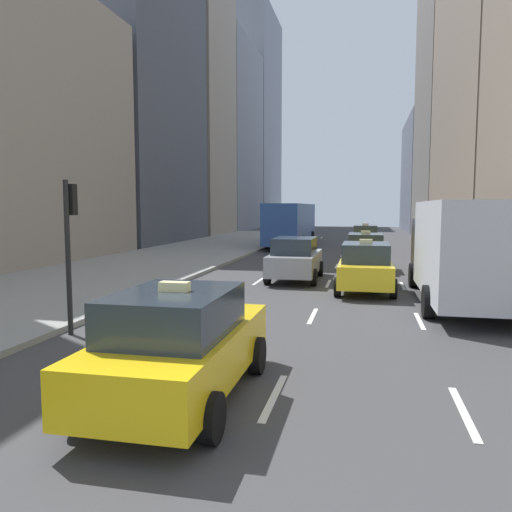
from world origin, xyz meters
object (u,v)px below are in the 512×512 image
taxi_lead (365,237)px  city_bus (291,223)px  sedan_black_near (295,259)px  taxi_second (365,251)px  taxi_third (365,267)px  traffic_light_pole (69,232)px  box_truck (461,249)px  taxi_fourth (180,344)px

taxi_lead → city_bus: size_ratio=0.38×
sedan_black_near → city_bus: 18.39m
taxi_second → taxi_third: (0.00, -6.50, 0.00)m
traffic_light_pole → city_bus: bearing=87.7°
sedan_black_near → traffic_light_pole: traffic_light_pole is taller
sedan_black_near → box_truck: 6.97m
box_truck → traffic_light_pole: 11.12m
taxi_third → box_truck: bearing=-34.3°
city_bus → box_truck: 23.77m
taxi_third → sedan_black_near: bearing=142.3°
sedan_black_near → traffic_light_pole: bearing=-112.1°
traffic_light_pole → sedan_black_near: bearing=67.9°
taxi_lead → taxi_fourth: bearing=-95.5°
traffic_light_pole → taxi_lead: bearing=75.2°
taxi_second → sedan_black_near: (-2.80, -4.33, 0.01)m
sedan_black_near → box_truck: (5.60, -4.08, 0.82)m
taxi_lead → taxi_third: bearing=-90.0°
taxi_third → city_bus: 21.10m
taxi_lead → city_bus: (-5.61, 2.28, 0.91)m
taxi_second → taxi_third: size_ratio=1.00×
taxi_second → box_truck: bearing=-71.6°
taxi_second → city_bus: bearing=112.1°
taxi_lead → taxi_third: same height
city_bus → taxi_lead: bearing=-22.1°
taxi_third → box_truck: size_ratio=0.52×
taxi_second → city_bus: 14.95m
taxi_fourth → sedan_black_near: taxi_fourth is taller
taxi_third → taxi_fourth: same height
taxi_fourth → box_truck: box_truck is taller
taxi_lead → city_bus: 6.13m
taxi_lead → traffic_light_pole: 26.53m
box_truck → taxi_second: bearing=108.4°
city_bus → box_truck: (8.41, -22.23, -0.08)m
taxi_third → box_truck: (2.80, -1.91, 0.83)m
taxi_fourth → traffic_light_pole: size_ratio=1.22×
taxi_second → taxi_third: bearing=-90.0°
taxi_lead → city_bus: bearing=157.9°
taxi_third → taxi_fourth: size_ratio=1.00×
taxi_fourth → city_bus: bearing=95.2°
taxi_fourth → city_bus: (-2.81, 31.18, 0.91)m
taxi_lead → traffic_light_pole: traffic_light_pole is taller
taxi_lead → sedan_black_near: bearing=-100.0°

